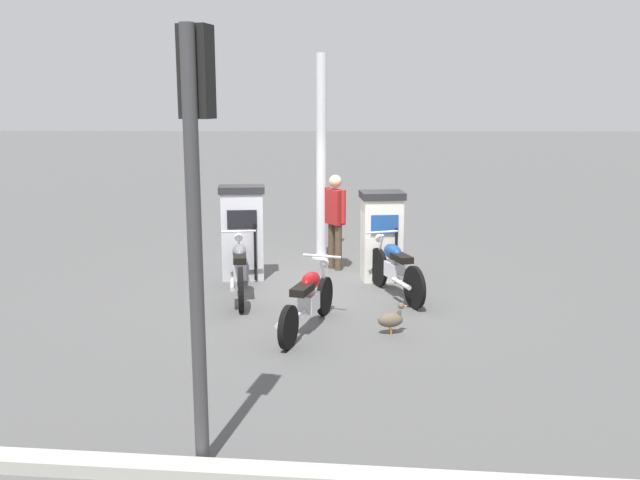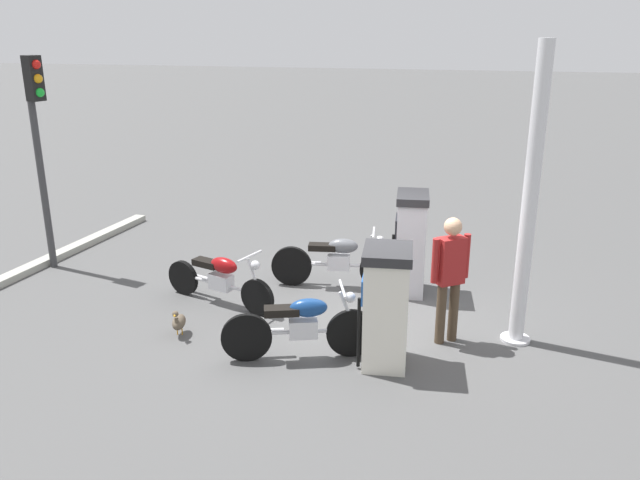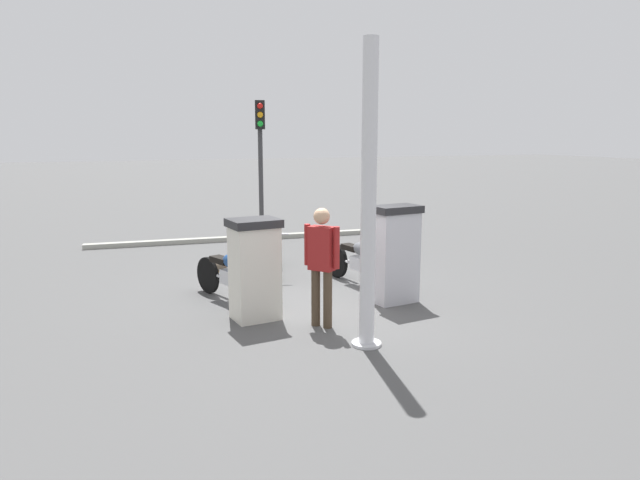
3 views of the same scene
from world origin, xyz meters
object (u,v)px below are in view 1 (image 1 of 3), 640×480
Objects in this scene: canopy_support_pole at (321,162)px; roadside_traffic_light at (196,173)px; attendant_person at (335,215)px; motorcycle_extra at (308,299)px; fuel_pump_near at (243,232)px; fuel_pump_far at (381,235)px; wandering_duck at (391,319)px; motorcycle_near_pump at (240,269)px; motorcycle_far_pump at (395,267)px.

roadside_traffic_light is at bearing -5.95° from canopy_support_pole.
canopy_support_pole is at bearing -163.54° from attendant_person.
roadside_traffic_light reaches higher than motorcycle_extra.
fuel_pump_near is 2.41m from fuel_pump_far.
motorcycle_extra is (2.72, 1.25, -0.40)m from fuel_pump_near.
canopy_support_pole reaches higher than fuel_pump_far.
wandering_duck is at bearing 39.46° from fuel_pump_near.
fuel_pump_far reaches higher than motorcycle_extra.
wandering_duck is (2.87, -0.04, -0.58)m from fuel_pump_far.
fuel_pump_near is 1.76m from attendant_person.
canopy_support_pole is (-0.92, -0.27, 0.88)m from attendant_person.
fuel_pump_near reaches higher than fuel_pump_far.
motorcycle_near_pump is 0.53× the size of canopy_support_pole.
fuel_pump_far is 0.82× the size of motorcycle_far_pump.
motorcycle_far_pump is at bearing 7.95° from fuel_pump_far.
fuel_pump_far is at bearing 163.02° from roadside_traffic_light.
motorcycle_near_pump is 1.11× the size of motorcycle_far_pump.
roadside_traffic_light is at bearing -29.09° from wandering_duck.
fuel_pump_far is 0.42× the size of roadside_traffic_light.
attendant_person is at bearing 174.22° from motorcycle_extra.
fuel_pump_near is 3.84× the size of wandering_duck.
attendant_person reaches higher than motorcycle_near_pump.
fuel_pump_far is at bearing 157.08° from motorcycle_extra.
motorcycle_far_pump is 2.12m from motorcycle_extra.
roadside_traffic_light is 0.92× the size of canopy_support_pole.
motorcycle_far_pump reaches higher than wandering_duck.
motorcycle_far_pump is at bearing 28.42° from attendant_person.
wandering_duck is (3.58, 0.76, -0.81)m from attendant_person.
attendant_person is at bearing 171.05° from roadside_traffic_light.
roadside_traffic_light is at bearing 4.74° from fuel_pump_near.
roadside_traffic_light reaches higher than motorcycle_near_pump.
fuel_pump_near is 6.44m from roadside_traffic_light.
fuel_pump_far is at bearing 116.82° from motorcycle_near_pump.
fuel_pump_near is at bearing -112.31° from motorcycle_far_pump.
canopy_support_pole reaches higher than motorcycle_extra.
canopy_support_pole reaches higher than roadside_traffic_light.
attendant_person is at bearing -167.98° from wandering_duck.
motorcycle_near_pump is 3.37m from canopy_support_pole.
motorcycle_near_pump is at bearing -63.18° from fuel_pump_far.
motorcycle_near_pump reaches higher than motorcycle_far_pump.
fuel_pump_near is 3.02m from motorcycle_extra.
attendant_person reaches higher than wandering_duck.
fuel_pump_near is at bearing -155.26° from motorcycle_extra.
motorcycle_near_pump is 1.20× the size of attendant_person.
attendant_person reaches higher than fuel_pump_near.
canopy_support_pole is (-1.63, -1.08, 1.11)m from fuel_pump_far.
canopy_support_pole is at bearing 140.79° from fuel_pump_near.
canopy_support_pole is (-2.68, -1.22, 1.42)m from motorcycle_far_pump.
fuel_pump_far is at bearing -172.05° from motorcycle_far_pump.
motorcycle_near_pump is at bearing -38.66° from attendant_person.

